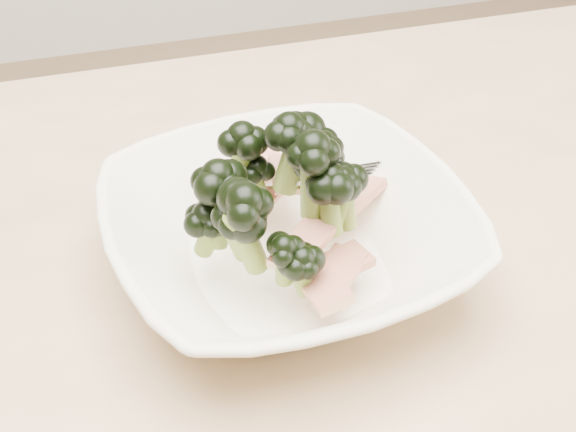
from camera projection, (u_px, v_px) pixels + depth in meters
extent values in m
cube|color=tan|center=(205.00, 354.00, 0.55)|extent=(1.20, 0.80, 0.04)
cylinder|color=tan|center=(541.00, 275.00, 1.17)|extent=(0.06, 0.06, 0.71)
imported|color=white|center=(288.00, 237.00, 0.57)|extent=(0.28, 0.28, 0.06)
cylinder|color=#5D7025|center=(309.00, 174.00, 0.58)|extent=(0.03, 0.02, 0.05)
ellipsoid|color=black|center=(309.00, 142.00, 0.57)|extent=(0.04, 0.04, 0.03)
cylinder|color=#5D7025|center=(319.00, 179.00, 0.57)|extent=(0.02, 0.02, 0.03)
ellipsoid|color=black|center=(320.00, 153.00, 0.55)|extent=(0.04, 0.04, 0.03)
cylinder|color=#5D7025|center=(346.00, 205.00, 0.55)|extent=(0.01, 0.02, 0.04)
ellipsoid|color=black|center=(348.00, 178.00, 0.53)|extent=(0.03, 0.03, 0.03)
cylinder|color=#5D7025|center=(246.00, 241.00, 0.52)|extent=(0.03, 0.02, 0.06)
ellipsoid|color=black|center=(245.00, 201.00, 0.50)|extent=(0.04, 0.04, 0.03)
cylinder|color=#5D7025|center=(244.00, 171.00, 0.58)|extent=(0.02, 0.02, 0.05)
ellipsoid|color=black|center=(242.00, 136.00, 0.56)|extent=(0.04, 0.04, 0.03)
cylinder|color=#5D7025|center=(329.00, 208.00, 0.54)|extent=(0.02, 0.03, 0.04)
ellipsoid|color=black|center=(331.00, 178.00, 0.53)|extent=(0.04, 0.04, 0.03)
cylinder|color=#5D7025|center=(295.00, 165.00, 0.57)|extent=(0.02, 0.03, 0.05)
ellipsoid|color=black|center=(295.00, 128.00, 0.55)|extent=(0.04, 0.04, 0.03)
cylinder|color=#5D7025|center=(322.00, 173.00, 0.56)|extent=(0.02, 0.02, 0.04)
ellipsoid|color=black|center=(323.00, 143.00, 0.55)|extent=(0.03, 0.03, 0.02)
cylinder|color=#5D7025|center=(312.00, 186.00, 0.54)|extent=(0.02, 0.02, 0.05)
ellipsoid|color=black|center=(313.00, 147.00, 0.52)|extent=(0.04, 0.04, 0.03)
cylinder|color=#5D7025|center=(302.00, 279.00, 0.52)|extent=(0.02, 0.01, 0.03)
ellipsoid|color=black|center=(302.00, 259.00, 0.51)|extent=(0.03, 0.03, 0.02)
cylinder|color=#5D7025|center=(240.00, 239.00, 0.53)|extent=(0.03, 0.02, 0.04)
ellipsoid|color=black|center=(239.00, 211.00, 0.51)|extent=(0.04, 0.04, 0.03)
cylinder|color=#5D7025|center=(289.00, 165.00, 0.56)|extent=(0.02, 0.03, 0.05)
ellipsoid|color=black|center=(289.00, 127.00, 0.54)|extent=(0.04, 0.04, 0.03)
cylinder|color=#5D7025|center=(208.00, 238.00, 0.55)|extent=(0.02, 0.02, 0.03)
ellipsoid|color=black|center=(206.00, 216.00, 0.54)|extent=(0.04, 0.04, 0.03)
cylinder|color=#5D7025|center=(284.00, 268.00, 0.52)|extent=(0.01, 0.01, 0.03)
ellipsoid|color=black|center=(284.00, 247.00, 0.51)|extent=(0.03, 0.03, 0.02)
cylinder|color=#5D7025|center=(221.00, 213.00, 0.54)|extent=(0.03, 0.03, 0.05)
ellipsoid|color=black|center=(218.00, 176.00, 0.53)|extent=(0.04, 0.04, 0.03)
cylinder|color=#5D7025|center=(341.00, 204.00, 0.55)|extent=(0.02, 0.01, 0.04)
ellipsoid|color=black|center=(343.00, 176.00, 0.53)|extent=(0.03, 0.03, 0.03)
cylinder|color=#5D7025|center=(257.00, 185.00, 0.58)|extent=(0.02, 0.01, 0.03)
ellipsoid|color=black|center=(257.00, 167.00, 0.57)|extent=(0.03, 0.03, 0.02)
cube|color=maroon|center=(289.00, 174.00, 0.59)|extent=(0.03, 0.04, 0.02)
cube|color=maroon|center=(338.00, 271.00, 0.54)|extent=(0.05, 0.05, 0.01)
cube|color=maroon|center=(351.00, 197.00, 0.60)|extent=(0.06, 0.06, 0.02)
cube|color=maroon|center=(334.00, 267.00, 0.54)|extent=(0.06, 0.04, 0.01)
cube|color=maroon|center=(324.00, 289.00, 0.52)|extent=(0.03, 0.05, 0.02)
cube|color=maroon|center=(265.00, 179.00, 0.61)|extent=(0.07, 0.06, 0.02)
cube|color=maroon|center=(302.00, 246.00, 0.53)|extent=(0.05, 0.05, 0.01)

